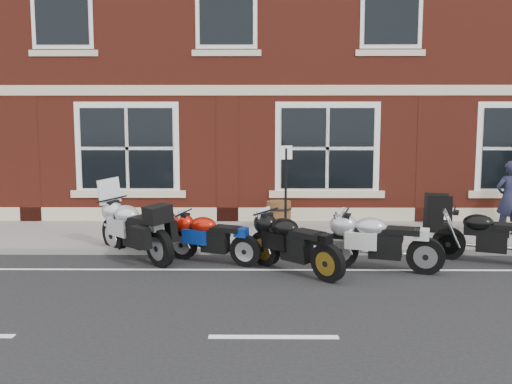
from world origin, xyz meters
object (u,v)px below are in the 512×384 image
Objects in this scene: moto_naked_black at (487,235)px; parking_sign at (286,186)px; moto_sport_black at (294,242)px; moto_touring_silver at (135,227)px; barrel_planter at (279,215)px; moto_sport_silver at (380,240)px; a_board_sign at (438,213)px; pedestrian_left at (509,198)px; moto_sport_red at (212,236)px.

moto_naked_black is 0.96× the size of parking_sign.
moto_touring_silver is at bearing 117.40° from moto_sport_black.
barrel_planter is at bearing -3.76° from moto_touring_silver.
moto_sport_black is 0.79× the size of moto_sport_silver.
moto_sport_silver is 1.02× the size of parking_sign.
moto_sport_black reaches higher than barrel_planter.
moto_sport_silver is at bearing -74.80° from parking_sign.
parking_sign is (2.94, 1.08, 0.67)m from moto_touring_silver.
moto_touring_silver is 4.62m from moto_sport_silver.
moto_sport_silver is at bearing -101.25° from a_board_sign.
moto_sport_black is 2.23m from parking_sign.
barrel_planter is at bearing 69.75° from parking_sign.
moto_touring_silver is 0.91× the size of moto_naked_black.
pedestrian_left is 5.04m from parking_sign.
pedestrian_left is at bearing 12.38° from a_board_sign.
pedestrian_left is (6.41, 2.07, 0.45)m from moto_sport_red.
moto_touring_silver is at bearing -139.39° from barrel_planter.
parking_sign is (-3.50, -0.95, 0.72)m from a_board_sign.
moto_sport_red is at bearing 110.38° from moto_sport_black.
barrel_planter is 1.60m from parking_sign.
moto_sport_black is at bearing 125.36° from moto_naked_black.
moto_touring_silver is at bearing 103.06° from moto_sport_red.
a_board_sign is 0.44× the size of parking_sign.
a_board_sign is (3.43, 3.06, 0.01)m from moto_sport_black.
parking_sign reaches higher than moto_sport_red.
moto_naked_black is at bearing -62.62° from a_board_sign.
moto_touring_silver is 1.97× the size of a_board_sign.
moto_sport_black is 3.47m from barrel_planter.
a_board_sign reaches higher than moto_sport_black.
moto_touring_silver is 0.87× the size of parking_sign.
moto_sport_silver is (1.53, 0.18, -0.00)m from moto_sport_black.
moto_sport_silver is at bearing 28.44° from pedestrian_left.
moto_sport_black is (3.01, -1.03, -0.07)m from moto_touring_silver.
moto_sport_black is at bearing -112.67° from parking_sign.
moto_sport_silver reaches higher than moto_naked_black.
pedestrian_left reaches higher than moto_sport_red.
moto_touring_silver reaches higher than a_board_sign.
parking_sign is at bearing 93.66° from moto_naked_black.
moto_touring_silver is 0.85× the size of moto_sport_silver.
parking_sign is at bearing 57.70° from moto_sport_silver.
moto_touring_silver is 8.12m from pedestrian_left.
moto_naked_black is at bearing -65.41° from moto_sport_red.
moto_sport_black is at bearing 20.37° from pedestrian_left.
moto_naked_black is at bearing -56.76° from moto_sport_silver.
moto_sport_black is (1.50, -0.73, 0.05)m from moto_sport_red.
pedestrian_left reaches higher than moto_sport_black.
a_board_sign reaches higher than moto_sport_silver.
moto_naked_black is (6.65, -0.27, -0.09)m from moto_touring_silver.
a_board_sign is (1.91, 2.88, 0.01)m from moto_sport_silver.
moto_sport_black is 0.81× the size of parking_sign.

